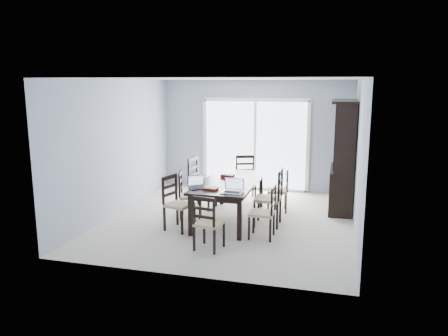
{
  "coord_description": "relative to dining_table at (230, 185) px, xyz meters",
  "views": [
    {
      "loc": [
        1.92,
        -7.63,
        2.54
      ],
      "look_at": [
        -0.11,
        0.0,
        0.99
      ],
      "focal_mm": 35.0,
      "sensor_mm": 36.0,
      "label": 1
    }
  ],
  "objects": [
    {
      "name": "floor",
      "position": [
        0.0,
        0.0,
        -0.67
      ],
      "size": [
        5.0,
        5.0,
        0.0
      ],
      "primitive_type": "plane",
      "color": "beige",
      "rests_on": "ground"
    },
    {
      "name": "cell_phone",
      "position": [
        0.14,
        -1.0,
        0.08
      ],
      "size": [
        0.1,
        0.07,
        0.01
      ],
      "primitive_type": "cube",
      "rotation": [
        0.0,
        0.0,
        0.24
      ],
      "color": "black",
      "rests_on": "dining_table"
    },
    {
      "name": "chair_left_far",
      "position": [
        -0.82,
        0.64,
        -0.04
      ],
      "size": [
        0.51,
        0.5,
        1.21
      ],
      "rotation": [
        0.0,
        0.0,
        -1.68
      ],
      "color": "black",
      "rests_on": "floor"
    },
    {
      "name": "hot_tub",
      "position": [
        -1.0,
        3.51,
        -0.23
      ],
      "size": [
        1.76,
        1.58,
        0.88
      ],
      "rotation": [
        0.0,
        0.0,
        0.03
      ],
      "color": "brown",
      "rests_on": "balcony"
    },
    {
      "name": "game_box",
      "position": [
        -0.1,
        0.25,
        0.11
      ],
      "size": [
        0.26,
        0.15,
        0.06
      ],
      "primitive_type": "cube",
      "rotation": [
        0.0,
        0.0,
        -0.13
      ],
      "color": "#511510",
      "rests_on": "dining_table"
    },
    {
      "name": "wall_right",
      "position": [
        2.25,
        0.0,
        0.63
      ],
      "size": [
        0.02,
        5.0,
        2.6
      ],
      "primitive_type": "cube",
      "color": "#8F9AAB",
      "rests_on": "floor"
    },
    {
      "name": "back_wall",
      "position": [
        0.0,
        2.5,
        0.63
      ],
      "size": [
        4.5,
        0.02,
        2.6
      ],
      "primitive_type": "cube",
      "color": "#8F9AAB",
      "rests_on": "floor"
    },
    {
      "name": "balcony",
      "position": [
        0.0,
        3.5,
        -0.72
      ],
      "size": [
        4.5,
        2.0,
        0.1
      ],
      "primitive_type": "cube",
      "color": "gray",
      "rests_on": "ground"
    },
    {
      "name": "sliding_door",
      "position": [
        0.0,
        2.48,
        0.41
      ],
      "size": [
        2.52,
        0.05,
        2.18
      ],
      "color": "silver",
      "rests_on": "floor"
    },
    {
      "name": "railing",
      "position": [
        0.0,
        4.5,
        -0.12
      ],
      "size": [
        4.5,
        0.06,
        1.1
      ],
      "primitive_type": "cube",
      "color": "#99999E",
      "rests_on": "balcony"
    },
    {
      "name": "chair_right_mid",
      "position": [
        0.84,
        -0.12,
        -0.04
      ],
      "size": [
        0.46,
        0.45,
        1.2
      ],
      "rotation": [
        0.0,
        0.0,
        1.57
      ],
      "color": "black",
      "rests_on": "floor"
    },
    {
      "name": "book_stack",
      "position": [
        -0.14,
        -0.72,
        0.1
      ],
      "size": [
        0.26,
        0.21,
        0.04
      ],
      "rotation": [
        0.0,
        0.0,
        -0.27
      ],
      "color": "maroon",
      "rests_on": "dining_table"
    },
    {
      "name": "dining_table",
      "position": [
        0.0,
        0.0,
        0.0
      ],
      "size": [
        1.0,
        2.2,
        0.75
      ],
      "color": "black",
      "rests_on": "floor"
    },
    {
      "name": "china_hutch",
      "position": [
        2.02,
        1.25,
        0.4
      ],
      "size": [
        0.5,
        1.38,
        2.2
      ],
      "color": "black",
      "rests_on": "floor"
    },
    {
      "name": "chair_left_mid",
      "position": [
        -0.83,
        -0.08,
        -0.12
      ],
      "size": [
        0.49,
        0.48,
        1.04
      ],
      "rotation": [
        0.0,
        0.0,
        -1.32
      ],
      "color": "black",
      "rests_on": "floor"
    },
    {
      "name": "chair_left_near",
      "position": [
        -0.8,
        -0.74,
        -0.09
      ],
      "size": [
        0.52,
        0.51,
        1.1
      ],
      "rotation": [
        0.0,
        0.0,
        -1.85
      ],
      "color": "black",
      "rests_on": "floor"
    },
    {
      "name": "chair_end_far",
      "position": [
        -0.05,
        1.62,
        -0.09
      ],
      "size": [
        0.53,
        0.54,
        1.1
      ],
      "rotation": [
        0.0,
        0.0,
        3.47
      ],
      "color": "black",
      "rests_on": "floor"
    },
    {
      "name": "laptop_silver",
      "position": [
        0.26,
        -0.86,
        0.13
      ],
      "size": [
        0.35,
        0.25,
        0.23
      ],
      "rotation": [
        0.0,
        0.0,
        -0.05
      ],
      "color": "silver",
      "rests_on": "dining_table"
    },
    {
      "name": "chair_end_near",
      "position": [
        0.04,
        -1.58,
        -0.14
      ],
      "size": [
        0.44,
        0.45,
        1.01
      ],
      "rotation": [
        0.0,
        0.0,
        -0.16
      ],
      "color": "black",
      "rests_on": "floor"
    },
    {
      "name": "ceiling",
      "position": [
        0.0,
        0.0,
        1.93
      ],
      "size": [
        5.0,
        5.0,
        0.0
      ],
      "primitive_type": "plane",
      "rotation": [
        3.14,
        0.0,
        0.0
      ],
      "color": "white",
      "rests_on": "back_wall"
    },
    {
      "name": "chair_right_near",
      "position": [
        0.84,
        -0.79,
        -0.13
      ],
      "size": [
        0.41,
        0.39,
        1.03
      ],
      "rotation": [
        0.0,
        0.0,
        1.56
      ],
      "color": "black",
      "rests_on": "floor"
    },
    {
      "name": "chair_right_far",
      "position": [
        0.87,
        0.81,
        -0.13
      ],
      "size": [
        0.46,
        0.45,
        1.02
      ],
      "rotation": [
        0.0,
        0.0,
        1.74
      ],
      "color": "black",
      "rests_on": "floor"
    },
    {
      "name": "wall_left",
      "position": [
        -2.25,
        0.0,
        0.63
      ],
      "size": [
        0.02,
        5.0,
        2.6
      ],
      "primitive_type": "cube",
      "color": "#8F9AAB",
      "rests_on": "floor"
    },
    {
      "name": "laptop_dark",
      "position": [
        -0.38,
        -0.71,
        0.13
      ],
      "size": [
        0.38,
        0.36,
        0.21
      ],
      "rotation": [
        0.0,
        0.0,
        0.64
      ],
      "color": "black",
      "rests_on": "dining_table"
    }
  ]
}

